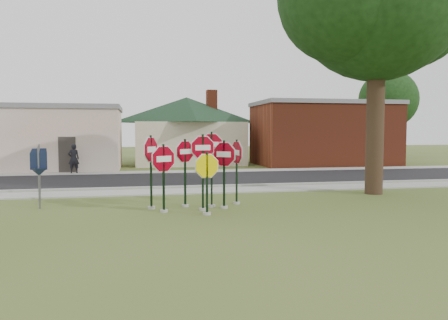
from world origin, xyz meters
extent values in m
plane|color=#435921|center=(0.00, 0.00, 0.00)|extent=(120.00, 120.00, 0.00)
cube|color=gray|center=(0.00, 5.50, 0.03)|extent=(60.00, 1.60, 0.06)
cube|color=black|center=(0.00, 10.00, 0.02)|extent=(60.00, 7.00, 0.04)
cube|color=gray|center=(0.00, 14.30, 0.03)|extent=(60.00, 1.60, 0.06)
cube|color=gray|center=(0.00, 6.50, 0.07)|extent=(60.00, 0.20, 0.14)
cylinder|color=#A09D95|center=(0.18, 1.15, 0.04)|extent=(0.24, 0.24, 0.08)
cube|color=black|center=(0.18, 1.15, 1.22)|extent=(0.06, 0.05, 2.43)
cylinder|color=white|center=(0.18, 1.15, 2.01)|extent=(1.06, 0.10, 1.06)
cylinder|color=maroon|center=(0.18, 1.15, 2.01)|extent=(0.98, 0.10, 0.98)
cube|color=white|center=(0.18, 1.15, 2.01)|extent=(0.49, 0.05, 0.17)
cylinder|color=#A09D95|center=(0.19, 0.40, 0.04)|extent=(0.24, 0.24, 0.08)
cube|color=black|center=(0.19, 0.40, 0.95)|extent=(0.07, 0.06, 1.90)
cylinder|color=white|center=(0.19, 0.40, 1.48)|extent=(1.02, 0.17, 1.03)
cylinder|color=#EDD200|center=(0.19, 0.40, 1.48)|extent=(0.95, 0.16, 0.96)
cylinder|color=#A09D95|center=(-1.06, 1.09, 0.04)|extent=(0.24, 0.24, 0.08)
cube|color=black|center=(-1.06, 1.09, 1.06)|extent=(0.08, 0.07, 2.13)
cylinder|color=white|center=(-1.06, 1.09, 1.67)|extent=(1.01, 0.58, 1.15)
cylinder|color=maroon|center=(-1.06, 1.09, 1.67)|extent=(0.94, 0.54, 1.07)
cube|color=white|center=(-1.06, 1.09, 1.67)|extent=(0.47, 0.27, 0.18)
cylinder|color=#A09D95|center=(0.92, 1.39, 0.04)|extent=(0.24, 0.24, 0.08)
cube|color=black|center=(0.92, 1.39, 1.11)|extent=(0.08, 0.08, 2.23)
cylinder|color=white|center=(0.92, 1.39, 1.78)|extent=(0.88, 0.74, 1.13)
cylinder|color=maroon|center=(0.92, 1.39, 1.78)|extent=(0.82, 0.69, 1.05)
cube|color=white|center=(0.92, 1.39, 1.78)|extent=(0.41, 0.34, 0.18)
cylinder|color=#A09D95|center=(0.56, 1.71, 0.04)|extent=(0.24, 0.24, 0.08)
cube|color=black|center=(0.56, 1.71, 1.25)|extent=(0.07, 0.06, 2.51)
cylinder|color=white|center=(0.56, 1.71, 2.09)|extent=(1.02, 0.17, 1.03)
cylinder|color=maroon|center=(0.56, 1.71, 2.09)|extent=(0.94, 0.17, 0.95)
cube|color=white|center=(0.56, 1.71, 2.09)|extent=(0.47, 0.08, 0.16)
cylinder|color=#A09D95|center=(-0.30, 1.93, 0.04)|extent=(0.24, 0.24, 0.08)
cube|color=black|center=(-0.30, 1.93, 1.13)|extent=(0.08, 0.07, 2.27)
cylinder|color=white|center=(-0.30, 1.93, 1.85)|extent=(0.86, 0.59, 1.03)
cylinder|color=maroon|center=(-0.30, 1.93, 1.85)|extent=(0.80, 0.55, 0.95)
cube|color=white|center=(-0.30, 1.93, 1.85)|extent=(0.40, 0.27, 0.16)
cylinder|color=#A09D95|center=(1.51, 2.14, 0.04)|extent=(0.24, 0.24, 0.08)
cube|color=black|center=(1.51, 2.14, 1.12)|extent=(0.06, 0.07, 2.24)
cylinder|color=white|center=(1.51, 2.14, 1.79)|extent=(0.27, 1.09, 1.11)
cylinder|color=maroon|center=(1.51, 2.14, 1.79)|extent=(0.25, 1.01, 1.03)
cube|color=white|center=(1.51, 2.14, 1.79)|extent=(0.13, 0.50, 0.18)
cylinder|color=#A09D95|center=(-1.42, 1.77, 0.04)|extent=(0.24, 0.24, 0.08)
cube|color=black|center=(-1.42, 1.77, 1.20)|extent=(0.07, 0.08, 2.39)
cylinder|color=white|center=(-1.42, 1.77, 1.94)|extent=(0.61, 0.99, 1.15)
cylinder|color=maroon|center=(-1.42, 1.77, 1.94)|extent=(0.57, 0.92, 1.07)
cube|color=white|center=(-1.42, 1.77, 1.94)|extent=(0.28, 0.46, 0.18)
cube|color=#59595E|center=(-5.00, 2.50, 1.00)|extent=(0.05, 0.05, 2.00)
cube|color=#101832|center=(-5.00, 2.50, 1.55)|extent=(0.55, 0.13, 0.55)
cone|color=#101832|center=(-5.00, 2.50, 1.20)|extent=(0.65, 0.65, 0.25)
cube|color=#59595E|center=(-5.20, 3.50, 1.00)|extent=(0.05, 0.05, 2.00)
cube|color=#101832|center=(-5.20, 3.50, 1.55)|extent=(0.55, 0.09, 0.55)
cone|color=#101832|center=(-5.20, 3.50, 1.20)|extent=(0.62, 0.62, 0.25)
cube|color=#59595E|center=(-5.40, 4.50, 1.00)|extent=(0.05, 0.05, 2.00)
cube|color=#101832|center=(-5.40, 4.50, 1.55)|extent=(0.55, 0.05, 0.55)
cone|color=#101832|center=(-5.40, 4.50, 1.20)|extent=(0.58, 0.58, 0.25)
cube|color=#59595E|center=(-5.60, 5.50, 1.00)|extent=(0.05, 0.05, 2.00)
cube|color=#101832|center=(-5.60, 5.50, 1.55)|extent=(0.55, 0.05, 0.55)
cone|color=#101832|center=(-5.60, 5.50, 1.20)|extent=(0.58, 0.58, 0.25)
cube|color=#59595E|center=(-5.80, 6.50, 1.00)|extent=(0.05, 0.05, 2.00)
cube|color=#101832|center=(-5.80, 6.50, 1.55)|extent=(0.55, 0.09, 0.55)
cone|color=#101832|center=(-5.80, 6.50, 1.20)|extent=(0.62, 0.62, 0.25)
cube|color=silver|center=(-9.00, 18.00, 2.00)|extent=(12.00, 6.00, 4.00)
cube|color=slate|center=(-9.00, 18.00, 4.05)|extent=(12.20, 6.20, 0.30)
cube|color=#332D28|center=(-6.00, 15.02, 1.10)|extent=(1.00, 0.10, 2.20)
cube|color=beige|center=(2.00, 22.00, 1.60)|extent=(8.00, 8.00, 3.20)
pyramid|color=black|center=(2.00, 22.00, 5.20)|extent=(11.60, 11.60, 2.00)
cube|color=maroon|center=(4.00, 22.00, 5.00)|extent=(0.80, 0.80, 1.60)
cube|color=maroon|center=(12.00, 18.50, 2.25)|extent=(10.00, 6.00, 4.50)
cube|color=slate|center=(12.00, 18.50, 4.60)|extent=(10.20, 6.20, 0.30)
cube|color=white|center=(10.00, 15.55, 2.60)|extent=(2.00, 0.08, 0.90)
cylinder|color=#2F1F15|center=(7.50, 3.50, 3.08)|extent=(0.70, 0.70, 6.17)
cylinder|color=#2F1F15|center=(22.00, 26.00, 2.00)|extent=(0.50, 0.50, 4.00)
sphere|color=black|center=(22.00, 26.00, 5.60)|extent=(5.60, 5.60, 5.60)
imported|color=black|center=(-5.54, 14.31, 0.92)|extent=(0.71, 0.55, 1.72)
camera|label=1|loc=(-1.85, -12.49, 2.52)|focal=35.00mm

